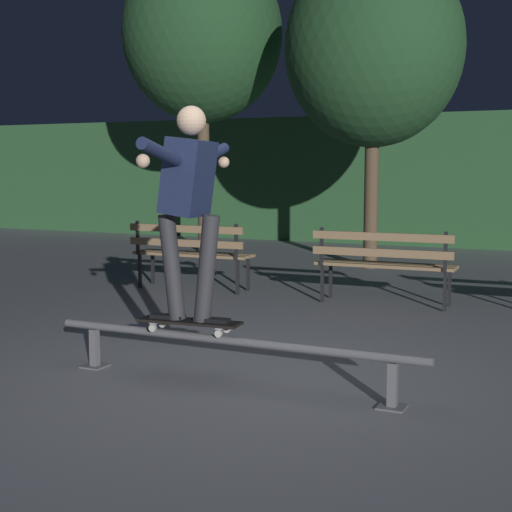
{
  "coord_description": "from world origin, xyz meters",
  "views": [
    {
      "loc": [
        2.41,
        -4.81,
        1.57
      ],
      "look_at": [
        -0.16,
        0.67,
        0.85
      ],
      "focal_mm": 52.52,
      "sensor_mm": 36.0,
      "label": 1
    }
  ],
  "objects_px": {
    "park_bench_leftmost": "(190,249)",
    "tree_far_left": "(202,34)",
    "grind_rail": "(229,347)",
    "park_bench_left_center": "(384,259)",
    "tree_behind_benches": "(374,49)",
    "skateboard": "(190,322)",
    "skateboarder": "(189,195)"
  },
  "relations": [
    {
      "from": "grind_rail",
      "to": "park_bench_leftmost",
      "type": "distance_m",
      "value": 4.28
    },
    {
      "from": "tree_behind_benches",
      "to": "tree_far_left",
      "type": "xyz_separation_m",
      "value": [
        -3.46,
        0.88,
        0.6
      ]
    },
    {
      "from": "grind_rail",
      "to": "park_bench_left_center",
      "type": "distance_m",
      "value": 3.56
    },
    {
      "from": "skateboarder",
      "to": "tree_behind_benches",
      "type": "bearing_deg",
      "value": 95.1
    },
    {
      "from": "tree_behind_benches",
      "to": "tree_far_left",
      "type": "relative_size",
      "value": 0.87
    },
    {
      "from": "grind_rail",
      "to": "tree_behind_benches",
      "type": "height_order",
      "value": "tree_behind_benches"
    },
    {
      "from": "park_bench_leftmost",
      "to": "grind_rail",
      "type": "bearing_deg",
      "value": -56.07
    },
    {
      "from": "skateboarder",
      "to": "grind_rail",
      "type": "bearing_deg",
      "value": -0.04
    },
    {
      "from": "skateboard",
      "to": "tree_behind_benches",
      "type": "xyz_separation_m",
      "value": [
        -0.59,
        6.62,
        2.92
      ]
    },
    {
      "from": "skateboard",
      "to": "skateboarder",
      "type": "height_order",
      "value": "skateboarder"
    },
    {
      "from": "park_bench_left_center",
      "to": "tree_far_left",
      "type": "height_order",
      "value": "tree_far_left"
    },
    {
      "from": "grind_rail",
      "to": "park_bench_left_center",
      "type": "bearing_deg",
      "value": 87.61
    },
    {
      "from": "skateboard",
      "to": "skateboarder",
      "type": "bearing_deg",
      "value": 4.67
    },
    {
      "from": "skateboarder",
      "to": "tree_behind_benches",
      "type": "relative_size",
      "value": 0.32
    },
    {
      "from": "tree_far_left",
      "to": "grind_rail",
      "type": "bearing_deg",
      "value": -59.71
    },
    {
      "from": "skateboard",
      "to": "park_bench_leftmost",
      "type": "relative_size",
      "value": 0.49
    },
    {
      "from": "tree_behind_benches",
      "to": "grind_rail",
      "type": "bearing_deg",
      "value": -82.12
    },
    {
      "from": "park_bench_leftmost",
      "to": "tree_far_left",
      "type": "bearing_deg",
      "value": 116.77
    },
    {
      "from": "skateboarder",
      "to": "tree_behind_benches",
      "type": "xyz_separation_m",
      "value": [
        -0.59,
        6.62,
        1.99
      ]
    },
    {
      "from": "park_bench_leftmost",
      "to": "park_bench_left_center",
      "type": "xyz_separation_m",
      "value": [
        2.53,
        0.0,
        0.0
      ]
    },
    {
      "from": "skateboard",
      "to": "tree_behind_benches",
      "type": "distance_m",
      "value": 7.26
    },
    {
      "from": "park_bench_left_center",
      "to": "park_bench_leftmost",
      "type": "bearing_deg",
      "value": 180.0
    },
    {
      "from": "tree_behind_benches",
      "to": "tree_far_left",
      "type": "bearing_deg",
      "value": 165.78
    },
    {
      "from": "grind_rail",
      "to": "park_bench_leftmost",
      "type": "xyz_separation_m",
      "value": [
        -2.39,
        3.55,
        0.25
      ]
    },
    {
      "from": "skateboard",
      "to": "tree_behind_benches",
      "type": "height_order",
      "value": "tree_behind_benches"
    },
    {
      "from": "park_bench_leftmost",
      "to": "park_bench_left_center",
      "type": "relative_size",
      "value": 1.0
    },
    {
      "from": "park_bench_left_center",
      "to": "grind_rail",
      "type": "bearing_deg",
      "value": -92.39
    },
    {
      "from": "skateboard",
      "to": "tree_far_left",
      "type": "relative_size",
      "value": 0.14
    },
    {
      "from": "tree_behind_benches",
      "to": "tree_far_left",
      "type": "height_order",
      "value": "tree_far_left"
    },
    {
      "from": "skateboarder",
      "to": "tree_behind_benches",
      "type": "distance_m",
      "value": 6.94
    },
    {
      "from": "skateboard",
      "to": "park_bench_left_center",
      "type": "height_order",
      "value": "park_bench_left_center"
    },
    {
      "from": "skateboard",
      "to": "park_bench_leftmost",
      "type": "height_order",
      "value": "park_bench_leftmost"
    }
  ]
}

